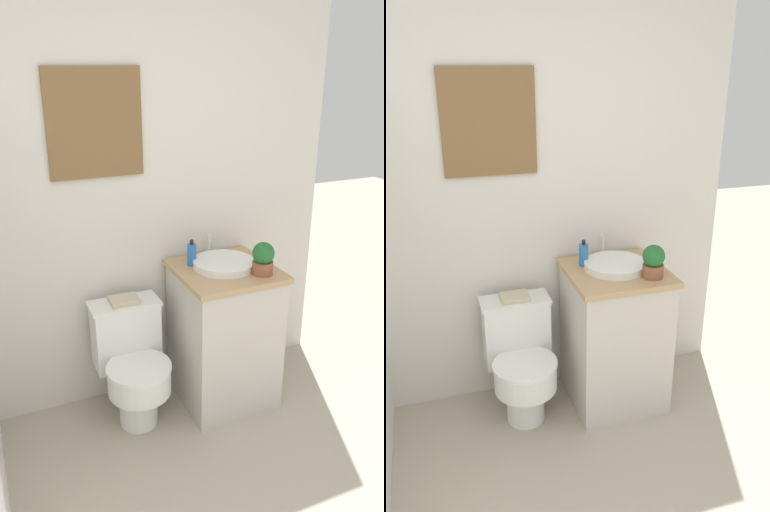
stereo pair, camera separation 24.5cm
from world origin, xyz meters
TOP-DOWN VIEW (x-y plane):
  - wall_back at (0.00, 1.93)m, footprint 3.13×0.07m
  - toilet at (0.24, 1.65)m, footprint 0.39×0.50m
  - vanity at (0.79, 1.62)m, footprint 0.54×0.54m
  - sink at (0.79, 1.64)m, footprint 0.35×0.38m
  - soap_bottle at (0.64, 1.74)m, footprint 0.05×0.05m
  - potted_plant at (0.93, 1.47)m, footprint 0.12×0.12m
  - book_on_tank at (0.24, 1.77)m, footprint 0.16×0.13m

SIDE VIEW (x-z plane):
  - toilet at x=0.24m, z-range 0.02..0.69m
  - vanity at x=0.79m, z-range 0.00..0.84m
  - book_on_tank at x=0.24m, z-range 0.67..0.70m
  - sink at x=0.79m, z-range 0.79..0.92m
  - soap_bottle at x=0.64m, z-range 0.83..0.98m
  - potted_plant at x=0.93m, z-range 0.84..1.02m
  - wall_back at x=0.00m, z-range 0.01..2.51m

